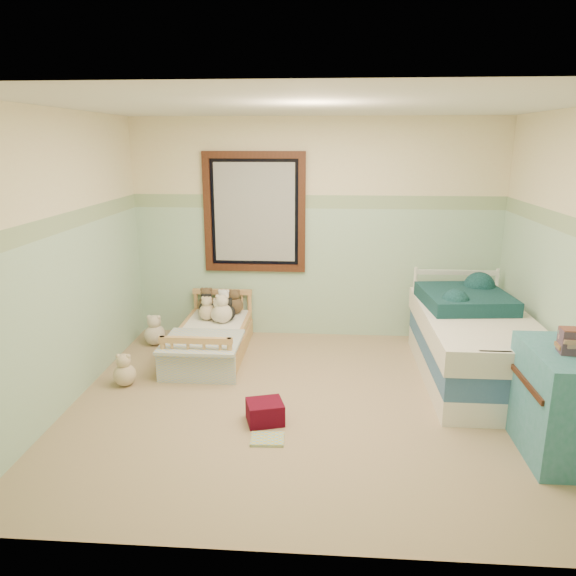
# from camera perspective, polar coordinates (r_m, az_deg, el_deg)

# --- Properties ---
(floor) EXTENTS (4.20, 3.60, 0.02)m
(floor) POSITION_cam_1_polar(r_m,az_deg,el_deg) (4.87, 2.29, -12.19)
(floor) COLOR #997655
(floor) RESTS_ON ground
(ceiling) EXTENTS (4.20, 3.60, 0.02)m
(ceiling) POSITION_cam_1_polar(r_m,az_deg,el_deg) (4.33, 2.66, 18.90)
(ceiling) COLOR silver
(ceiling) RESTS_ON wall_back
(wall_back) EXTENTS (4.20, 0.04, 2.50)m
(wall_back) POSITION_cam_1_polar(r_m,az_deg,el_deg) (6.20, 2.97, 6.11)
(wall_back) COLOR beige
(wall_back) RESTS_ON floor
(wall_front) EXTENTS (4.20, 0.04, 2.50)m
(wall_front) POSITION_cam_1_polar(r_m,az_deg,el_deg) (2.71, 1.30, -6.05)
(wall_front) COLOR beige
(wall_front) RESTS_ON floor
(wall_left) EXTENTS (0.04, 3.60, 2.50)m
(wall_left) POSITION_cam_1_polar(r_m,az_deg,el_deg) (4.96, -22.62, 2.62)
(wall_left) COLOR beige
(wall_left) RESTS_ON floor
(wall_right) EXTENTS (0.04, 3.60, 2.50)m
(wall_right) POSITION_cam_1_polar(r_m,az_deg,el_deg) (4.85, 28.10, 1.74)
(wall_right) COLOR beige
(wall_right) RESTS_ON floor
(wainscot_mint) EXTENTS (4.20, 0.01, 1.50)m
(wainscot_mint) POSITION_cam_1_polar(r_m,az_deg,el_deg) (6.28, 2.90, 1.58)
(wainscot_mint) COLOR #9EC4A7
(wainscot_mint) RESTS_ON floor
(border_strip) EXTENTS (4.20, 0.01, 0.15)m
(border_strip) POSITION_cam_1_polar(r_m,az_deg,el_deg) (6.14, 3.01, 9.08)
(border_strip) COLOR #577E61
(border_strip) RESTS_ON wall_back
(window_frame) EXTENTS (1.16, 0.06, 1.36)m
(window_frame) POSITION_cam_1_polar(r_m,az_deg,el_deg) (6.19, -3.57, 7.95)
(window_frame) COLOR black
(window_frame) RESTS_ON wall_back
(window_blinds) EXTENTS (0.92, 0.01, 1.12)m
(window_blinds) POSITION_cam_1_polar(r_m,az_deg,el_deg) (6.20, -3.56, 7.96)
(window_blinds) COLOR #AFAFAC
(window_blinds) RESTS_ON window_frame
(toddler_bed_frame) EXTENTS (0.70, 1.41, 0.18)m
(toddler_bed_frame) POSITION_cam_1_polar(r_m,az_deg,el_deg) (5.91, -8.06, -6.17)
(toddler_bed_frame) COLOR tan
(toddler_bed_frame) RESTS_ON floor
(toddler_mattress) EXTENTS (0.64, 1.35, 0.12)m
(toddler_mattress) POSITION_cam_1_polar(r_m,az_deg,el_deg) (5.86, -8.11, -4.80)
(toddler_mattress) COLOR white
(toddler_mattress) RESTS_ON toddler_bed_frame
(patchwork_quilt) EXTENTS (0.76, 0.70, 0.03)m
(patchwork_quilt) POSITION_cam_1_polar(r_m,az_deg,el_deg) (5.43, -9.10, -5.63)
(patchwork_quilt) COLOR #8DA7D9
(patchwork_quilt) RESTS_ON toddler_mattress
(plush_bed_brown) EXTENTS (0.21, 0.21, 0.21)m
(plush_bed_brown) POSITION_cam_1_polar(r_m,az_deg,el_deg) (6.30, -8.56, -1.78)
(plush_bed_brown) COLOR brown
(plush_bed_brown) RESTS_ON toddler_mattress
(plush_bed_white) EXTENTS (0.20, 0.20, 0.20)m
(plush_bed_white) POSITION_cam_1_polar(r_m,az_deg,el_deg) (6.26, -6.77, -1.88)
(plush_bed_white) COLOR white
(plush_bed_white) RESTS_ON toddler_mattress
(plush_bed_tan) EXTENTS (0.18, 0.18, 0.18)m
(plush_bed_tan) POSITION_cam_1_polar(r_m,az_deg,el_deg) (6.09, -8.54, -2.53)
(plush_bed_tan) COLOR #CEB58E
(plush_bed_tan) RESTS_ON toddler_mattress
(plush_bed_dark) EXTENTS (0.18, 0.18, 0.18)m
(plush_bed_dark) POSITION_cam_1_polar(r_m,az_deg,el_deg) (6.04, -6.41, -2.61)
(plush_bed_dark) COLOR black
(plush_bed_dark) RESTS_ON toddler_mattress
(plush_floor_cream) EXTENTS (0.24, 0.24, 0.24)m
(plush_floor_cream) POSITION_cam_1_polar(r_m,az_deg,el_deg) (6.30, -13.88, -4.82)
(plush_floor_cream) COLOR beige
(plush_floor_cream) RESTS_ON floor
(plush_floor_tan) EXTENTS (0.21, 0.21, 0.21)m
(plush_floor_tan) POSITION_cam_1_polar(r_m,az_deg,el_deg) (5.37, -16.87, -8.77)
(plush_floor_tan) COLOR #CEB58E
(plush_floor_tan) RESTS_ON floor
(twin_bed_frame) EXTENTS (0.94, 1.88, 0.22)m
(twin_bed_frame) POSITION_cam_1_polar(r_m,az_deg,el_deg) (5.56, 18.88, -8.09)
(twin_bed_frame) COLOR white
(twin_bed_frame) RESTS_ON floor
(twin_boxspring) EXTENTS (0.94, 1.88, 0.22)m
(twin_boxspring) POSITION_cam_1_polar(r_m,az_deg,el_deg) (5.47, 19.08, -5.97)
(twin_boxspring) COLOR #335789
(twin_boxspring) RESTS_ON twin_bed_frame
(twin_mattress) EXTENTS (0.98, 1.92, 0.22)m
(twin_mattress) POSITION_cam_1_polar(r_m,az_deg,el_deg) (5.40, 19.28, -3.79)
(twin_mattress) COLOR white
(twin_mattress) RESTS_ON twin_boxspring
(teal_blanket) EXTENTS (0.88, 0.92, 0.14)m
(teal_blanket) POSITION_cam_1_polar(r_m,az_deg,el_deg) (5.61, 18.18, -1.06)
(teal_blanket) COLOR black
(teal_blanket) RESTS_ON twin_mattress
(dresser) EXTENTS (0.51, 0.81, 0.81)m
(dresser) POSITION_cam_1_polar(r_m,az_deg,el_deg) (4.45, 26.87, -10.77)
(dresser) COLOR #297276
(dresser) RESTS_ON floor
(book_stack) EXTENTS (0.19, 0.15, 0.17)m
(book_stack) POSITION_cam_1_polar(r_m,az_deg,el_deg) (4.23, 27.89, -5.02)
(book_stack) COLOR brown
(book_stack) RESTS_ON dresser
(red_pillow) EXTENTS (0.35, 0.32, 0.18)m
(red_pillow) POSITION_cam_1_polar(r_m,az_deg,el_deg) (4.54, -2.45, -12.96)
(red_pillow) COLOR maroon
(red_pillow) RESTS_ON floor
(floor_book) EXTENTS (0.27, 0.21, 0.02)m
(floor_book) POSITION_cam_1_polar(r_m,az_deg,el_deg) (4.32, -2.19, -15.67)
(floor_book) COLOR gold
(floor_book) RESTS_ON floor
(extra_plush_0) EXTENTS (0.22, 0.22, 0.22)m
(extra_plush_0) POSITION_cam_1_polar(r_m,az_deg,el_deg) (5.97, -6.94, -2.67)
(extra_plush_0) COLOR beige
(extra_plush_0) RESTS_ON toddler_mattress
(extra_plush_1) EXTENTS (0.20, 0.20, 0.20)m
(extra_plush_1) POSITION_cam_1_polar(r_m,az_deg,el_deg) (6.26, -5.65, -1.86)
(extra_plush_1) COLOR brown
(extra_plush_1) RESTS_ON toddler_mattress
(extra_plush_2) EXTENTS (0.18, 0.18, 0.18)m
(extra_plush_2) POSITION_cam_1_polar(r_m,az_deg,el_deg) (6.00, -7.29, -2.75)
(extra_plush_2) COLOR beige
(extra_plush_2) RESTS_ON toddler_mattress
(extra_plush_3) EXTENTS (0.18, 0.18, 0.18)m
(extra_plush_3) POSITION_cam_1_polar(r_m,az_deg,el_deg) (6.23, -8.58, -2.14)
(extra_plush_3) COLOR black
(extra_plush_3) RESTS_ON toddler_mattress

